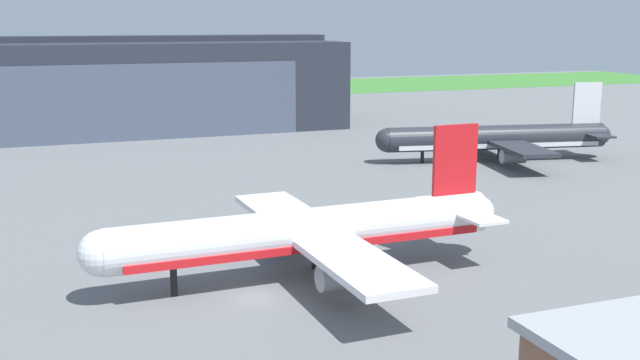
# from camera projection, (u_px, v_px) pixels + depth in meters

# --- Properties ---
(ground_plane) EXTENTS (440.00, 440.00, 0.00)m
(ground_plane) POSITION_uv_depth(u_px,v_px,m) (254.00, 297.00, 60.22)
(ground_plane) COLOR slate
(grass_field_strip) EXTENTS (440.00, 56.00, 0.08)m
(grass_field_strip) POSITION_uv_depth(u_px,v_px,m) (89.00, 94.00, 228.66)
(grass_field_strip) COLOR #3B7C31
(grass_field_strip) RESTS_ON ground_plane
(maintenance_hangar) EXTENTS (99.13, 38.78, 18.86)m
(maintenance_hangar) POSITION_uv_depth(u_px,v_px,m) (90.00, 85.00, 152.57)
(maintenance_hangar) COLOR #232833
(maintenance_hangar) RESTS_ON ground_plane
(airliner_near_right) EXTENTS (37.53, 31.37, 12.60)m
(airliner_near_right) POSITION_uv_depth(u_px,v_px,m) (308.00, 232.00, 63.86)
(airliner_near_right) COLOR silver
(airliner_near_right) RESTS_ON ground_plane
(airliner_far_right) EXTENTS (38.29, 29.88, 12.23)m
(airliner_far_right) POSITION_uv_depth(u_px,v_px,m) (496.00, 138.00, 118.31)
(airliner_far_right) COLOR #282B33
(airliner_far_right) RESTS_ON ground_plane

